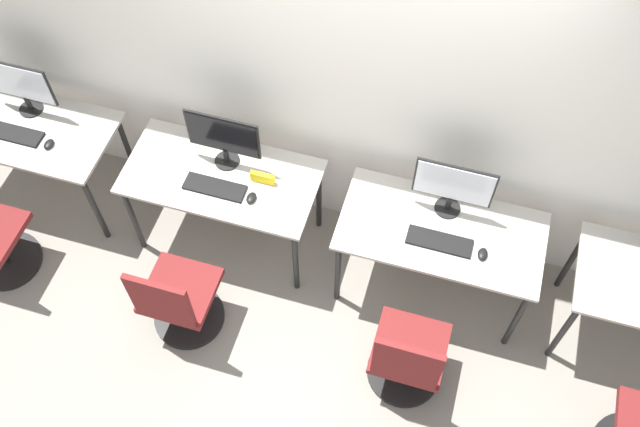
% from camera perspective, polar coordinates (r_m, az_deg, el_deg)
% --- Properties ---
extents(ground_plane, '(20.00, 20.00, 0.00)m').
position_cam_1_polar(ground_plane, '(5.01, -0.42, -6.74)').
color(ground_plane, gray).
extents(wall_back, '(12.00, 0.05, 2.80)m').
position_cam_1_polar(wall_back, '(4.27, 2.48, 10.63)').
color(wall_back, silver).
rests_on(wall_back, ground_plane).
extents(desk_far_left, '(1.27, 0.64, 0.74)m').
position_cam_1_polar(desk_far_left, '(5.36, -22.57, 5.94)').
color(desk_far_left, '#BCB7AD').
rests_on(desk_far_left, ground_plane).
extents(monitor_far_left, '(0.49, 0.16, 0.43)m').
position_cam_1_polar(monitor_far_left, '(5.21, -22.92, 9.46)').
color(monitor_far_left, black).
rests_on(monitor_far_left, desk_far_left).
extents(keyboard_far_left, '(0.40, 0.13, 0.02)m').
position_cam_1_polar(keyboard_far_left, '(5.26, -23.30, 5.89)').
color(keyboard_far_left, black).
rests_on(keyboard_far_left, desk_far_left).
extents(mouse_far_left, '(0.06, 0.09, 0.03)m').
position_cam_1_polar(mouse_far_left, '(5.11, -20.88, 5.21)').
color(mouse_far_left, black).
rests_on(mouse_far_left, desk_far_left).
extents(desk_left, '(1.27, 0.64, 0.74)m').
position_cam_1_polar(desk_left, '(4.75, -7.83, 2.46)').
color(desk_left, '#BCB7AD').
rests_on(desk_left, ground_plane).
extents(monitor_left, '(0.49, 0.16, 0.43)m').
position_cam_1_polar(monitor_left, '(4.56, -7.75, 6.02)').
color(monitor_left, black).
rests_on(monitor_left, desk_left).
extents(keyboard_left, '(0.40, 0.13, 0.02)m').
position_cam_1_polar(keyboard_left, '(4.62, -8.42, 2.09)').
color(keyboard_left, black).
rests_on(keyboard_left, desk_left).
extents(mouse_left, '(0.06, 0.09, 0.03)m').
position_cam_1_polar(mouse_left, '(4.54, -5.52, 1.25)').
color(mouse_left, black).
rests_on(mouse_left, desk_left).
extents(office_chair_left, '(0.48, 0.48, 0.87)m').
position_cam_1_polar(office_chair_left, '(4.69, -11.27, -6.93)').
color(office_chair_left, black).
rests_on(office_chair_left, ground_plane).
extents(desk_right, '(1.27, 0.64, 0.74)m').
position_cam_1_polar(desk_right, '(4.54, 9.59, -1.85)').
color(desk_right, '#BCB7AD').
rests_on(desk_right, ground_plane).
extents(monitor_right, '(0.49, 0.16, 0.43)m').
position_cam_1_polar(monitor_right, '(4.37, 10.62, 2.16)').
color(monitor_right, black).
rests_on(monitor_right, desk_right).
extents(keyboard_right, '(0.40, 0.13, 0.02)m').
position_cam_1_polar(keyboard_right, '(4.41, 9.53, -2.23)').
color(keyboard_right, black).
rests_on(keyboard_right, desk_right).
extents(mouse_right, '(0.06, 0.09, 0.03)m').
position_cam_1_polar(mouse_right, '(4.41, 12.89, -3.18)').
color(mouse_right, black).
rests_on(mouse_right, desk_right).
extents(office_chair_right, '(0.48, 0.48, 0.87)m').
position_cam_1_polar(office_chair_right, '(4.48, 6.97, -11.54)').
color(office_chair_right, black).
rests_on(office_chair_right, ground_plane).
extents(placard_left, '(0.16, 0.03, 0.08)m').
position_cam_1_polar(placard_left, '(4.59, -4.61, 2.85)').
color(placard_left, yellow).
rests_on(placard_left, desk_left).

